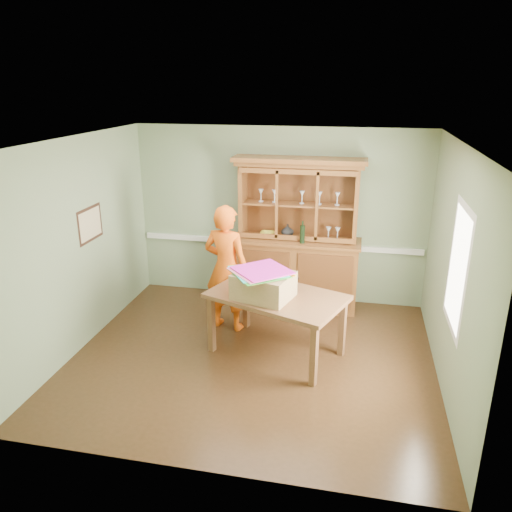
% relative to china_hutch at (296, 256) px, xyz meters
% --- Properties ---
extents(floor, '(4.50, 4.50, 0.00)m').
position_rel_china_hutch_xyz_m(floor, '(-0.32, -1.74, -0.80)').
color(floor, '#432915').
rests_on(floor, ground).
extents(ceiling, '(4.50, 4.50, 0.00)m').
position_rel_china_hutch_xyz_m(ceiling, '(-0.32, -1.74, 1.90)').
color(ceiling, white).
rests_on(ceiling, wall_back).
extents(wall_back, '(4.50, 0.00, 4.50)m').
position_rel_china_hutch_xyz_m(wall_back, '(-0.32, 0.26, 0.55)').
color(wall_back, gray).
rests_on(wall_back, floor).
extents(wall_left, '(0.00, 4.00, 4.00)m').
position_rel_china_hutch_xyz_m(wall_left, '(-2.57, -1.74, 0.55)').
color(wall_left, gray).
rests_on(wall_left, floor).
extents(wall_right, '(0.00, 4.00, 4.00)m').
position_rel_china_hutch_xyz_m(wall_right, '(1.93, -1.74, 0.55)').
color(wall_right, gray).
rests_on(wall_right, floor).
extents(wall_front, '(4.50, 0.00, 4.50)m').
position_rel_china_hutch_xyz_m(wall_front, '(-0.32, -3.74, 0.55)').
color(wall_front, gray).
rests_on(wall_front, floor).
extents(chair_rail, '(4.41, 0.05, 0.08)m').
position_rel_china_hutch_xyz_m(chair_rail, '(-0.32, 0.23, 0.10)').
color(chair_rail, white).
rests_on(chair_rail, wall_back).
extents(framed_map, '(0.03, 0.60, 0.46)m').
position_rel_china_hutch_xyz_m(framed_map, '(-2.55, -1.44, 0.75)').
color(framed_map, '#321D14').
rests_on(framed_map, wall_left).
extents(window_panel, '(0.03, 0.96, 1.36)m').
position_rel_china_hutch_xyz_m(window_panel, '(1.91, -2.04, 0.70)').
color(window_panel, white).
rests_on(window_panel, wall_right).
extents(china_hutch, '(1.94, 0.64, 2.28)m').
position_rel_china_hutch_xyz_m(china_hutch, '(0.00, 0.00, 0.00)').
color(china_hutch, brown).
rests_on(china_hutch, floor).
extents(dining_table, '(1.87, 1.50, 0.81)m').
position_rel_china_hutch_xyz_m(dining_table, '(-0.04, -1.55, -0.08)').
color(dining_table, brown).
rests_on(dining_table, floor).
extents(cardboard_box, '(0.79, 0.70, 0.31)m').
position_rel_china_hutch_xyz_m(cardboard_box, '(-0.19, -1.66, 0.17)').
color(cardboard_box, '#A68355').
rests_on(cardboard_box, dining_table).
extents(kite_stack, '(0.82, 0.82, 0.05)m').
position_rel_china_hutch_xyz_m(kite_stack, '(-0.23, -1.67, 0.36)').
color(kite_stack, yellow).
rests_on(kite_stack, cardboard_box).
extents(person, '(0.72, 0.55, 1.78)m').
position_rel_china_hutch_xyz_m(person, '(-0.84, -0.97, 0.09)').
color(person, '#F15A0F').
rests_on(person, floor).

